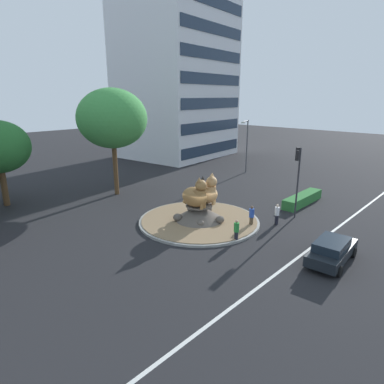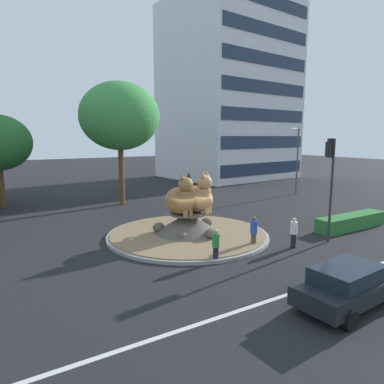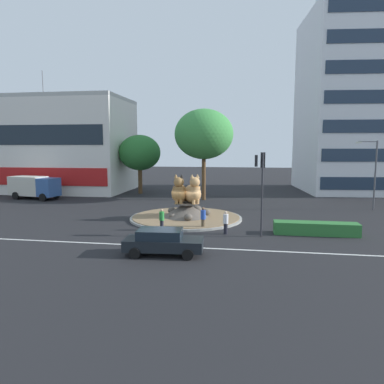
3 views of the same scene
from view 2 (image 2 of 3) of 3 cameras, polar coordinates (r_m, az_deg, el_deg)
ground_plane at (r=21.11m, az=-0.70°, el=-7.32°), size 160.00×160.00×0.00m
lane_centreline at (r=14.76m, az=17.53°, el=-15.24°), size 112.00×0.20×0.01m
roundabout_island at (r=21.00m, az=-0.70°, el=-6.08°), size 9.72×9.72×1.46m
cat_statue_tabby at (r=20.17m, az=-1.85°, el=-1.16°), size 1.64×2.63×2.52m
cat_statue_calico at (r=20.79m, az=0.97°, el=-0.84°), size 2.28×2.82×2.53m
traffic_light_mast at (r=20.69m, az=21.94°, el=3.74°), size 0.72×0.52×5.89m
office_tower at (r=52.30m, az=6.05°, el=15.99°), size 17.76×15.91×24.45m
clipped_hedge_strip at (r=25.11m, az=24.89°, el=-4.45°), size 5.90×1.20×0.90m
second_tree_near_tower at (r=30.80m, az=-11.89°, el=12.17°), size 6.84×6.84×10.63m
streetlight_arm at (r=37.27m, az=16.89°, el=5.77°), size 2.20×0.74×6.87m
pedestrian_blue_shirt at (r=19.13m, az=10.18°, el=-6.42°), size 0.39×0.39×1.72m
pedestrian_green_shirt at (r=16.75m, az=3.97°, el=-8.73°), size 0.37×0.37×1.63m
pedestrian_white_shirt at (r=19.55m, az=16.49°, el=-6.38°), size 0.37×0.37×1.68m
sedan_on_far_lane at (r=13.87m, az=24.57°, el=-13.72°), size 4.67×2.29×1.51m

